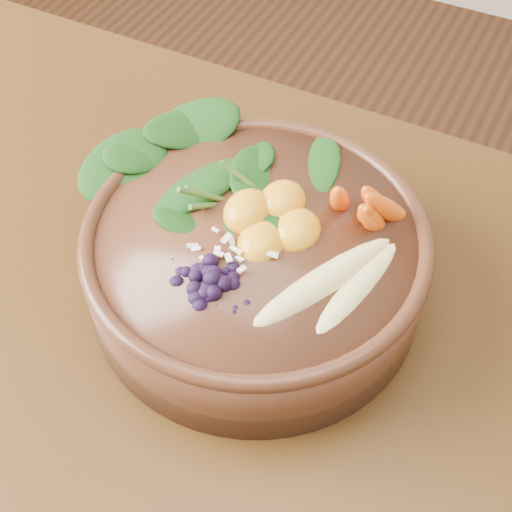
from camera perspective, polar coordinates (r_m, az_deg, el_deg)
stoneware_bowl at (r=0.58m, az=0.00°, el=-0.63°), size 0.33×0.33×0.07m
kale_heap at (r=0.59m, az=0.48°, el=8.29°), size 0.21×0.20×0.04m
carrot_cluster at (r=0.55m, az=9.01°, el=6.25°), size 0.07×0.07×0.08m
banana_halves at (r=0.51m, az=6.95°, el=-1.29°), size 0.09×0.15×0.03m
mandarin_cluster at (r=0.55m, az=1.31°, el=3.74°), size 0.10×0.10×0.03m
blueberry_pile at (r=0.51m, az=-3.92°, el=-0.56°), size 0.15×0.12×0.04m
coconut_flakes at (r=0.54m, az=-1.16°, el=0.82°), size 0.10×0.09×0.01m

